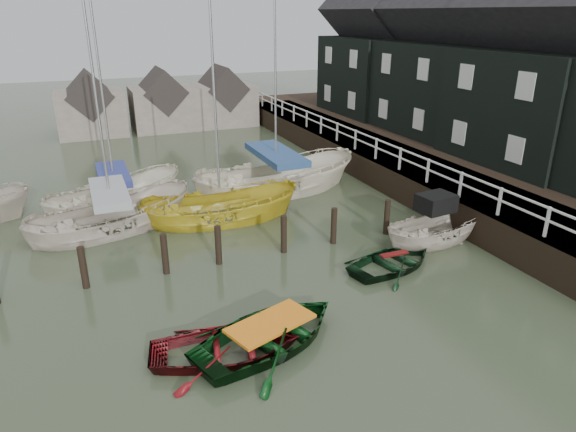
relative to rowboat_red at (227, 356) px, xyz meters
name	(u,v)px	position (x,y,z in m)	size (l,w,h in m)	color
ground	(284,298)	(2.40, 2.04, 0.00)	(120.00, 120.00, 0.00)	#313A25
pier	(378,161)	(11.88, 12.04, 0.71)	(3.04, 32.00, 2.70)	black
land_strip	(460,163)	(17.40, 12.04, 0.00)	(14.00, 38.00, 1.50)	black
quay_houses	(492,62)	(17.40, 10.70, 5.68)	(6.52, 28.14, 10.01)	black
mooring_pilings	(221,250)	(1.29, 5.04, 0.50)	(13.72, 0.22, 1.80)	black
far_sheds	(161,104)	(3.24, 28.04, 1.86)	(14.00, 4.08, 4.39)	#665B51
rowboat_red	(227,356)	(0.00, 0.00, 0.00)	(2.68, 3.75, 0.78)	#590C10
rowboat_green	(271,344)	(1.20, 0.03, 0.00)	(3.11, 4.35, 0.90)	black
rowboat_dkgreen	(393,267)	(6.58, 2.50, 0.00)	(2.45, 3.43, 0.71)	black
motorboat	(435,240)	(9.20, 3.67, 0.09)	(4.70, 2.21, 2.70)	beige
sailboat_a	(114,228)	(-1.87, 9.57, 0.06)	(7.11, 4.22, 11.85)	beige
sailboat_b	(117,205)	(-1.50, 12.26, 0.06)	(6.83, 4.46, 10.62)	beige
sailboat_c	(221,219)	(2.35, 8.96, 0.01)	(6.83, 3.25, 10.14)	gold
sailboat_d	(276,190)	(5.81, 11.43, 0.06)	(8.19, 3.23, 12.70)	silver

